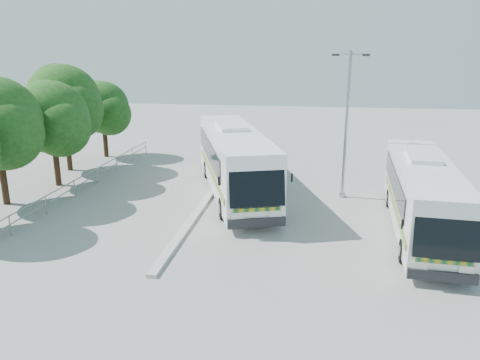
% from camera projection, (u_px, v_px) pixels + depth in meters
% --- Properties ---
extents(ground, '(100.00, 100.00, 0.00)m').
position_uv_depth(ground, '(237.00, 224.00, 22.78)').
color(ground, gray).
rests_on(ground, ground).
extents(kerb_divider, '(0.40, 16.00, 0.15)m').
position_uv_depth(kerb_divider, '(201.00, 208.00, 25.01)').
color(kerb_divider, '#B2B2AD').
rests_on(kerb_divider, ground).
extents(railing, '(0.06, 22.00, 1.00)m').
position_uv_depth(railing, '(82.00, 180.00, 27.86)').
color(railing, gray).
rests_on(railing, ground).
extents(tree_far_c, '(4.97, 4.69, 6.49)m').
position_uv_depth(tree_far_c, '(53.00, 118.00, 28.27)').
color(tree_far_c, '#382314').
rests_on(tree_far_c, ground).
extents(tree_far_d, '(5.62, 5.30, 7.33)m').
position_uv_depth(tree_far_d, '(65.00, 102.00, 31.82)').
color(tree_far_d, '#382314').
rests_on(tree_far_d, ground).
extents(tree_far_e, '(4.54, 4.28, 5.92)m').
position_uv_depth(tree_far_e, '(104.00, 108.00, 36.25)').
color(tree_far_e, '#382314').
rests_on(tree_far_e, ground).
extents(coach_main, '(6.76, 13.63, 3.74)m').
position_uv_depth(coach_main, '(234.00, 160.00, 27.21)').
color(coach_main, white).
rests_on(coach_main, ground).
extents(coach_adjacent, '(3.23, 11.92, 3.27)m').
position_uv_depth(coach_adjacent, '(422.00, 194.00, 21.54)').
color(coach_adjacent, silver).
rests_on(coach_adjacent, ground).
extents(lamppost, '(1.96, 0.80, 8.21)m').
position_uv_depth(lamppost, '(347.00, 119.00, 25.87)').
color(lamppost, '#92949A').
rests_on(lamppost, ground).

